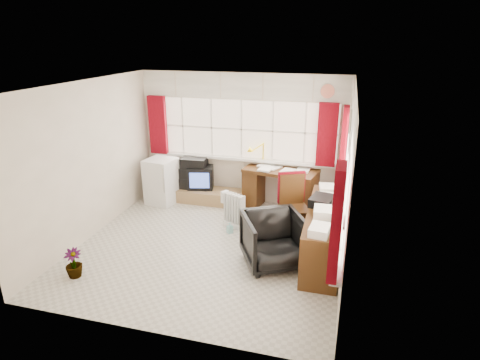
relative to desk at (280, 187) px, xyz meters
The scene contains 20 objects.
ground 2.02m from the desk, 114.16° to the right, with size 4.00×4.00×0.00m, color beige.
room_walls 2.24m from the desk, 114.16° to the right, with size 4.00×4.00×4.00m.
window_back 0.97m from the desk, 169.90° to the left, with size 3.70×0.12×3.60m.
window_right 2.19m from the desk, 57.74° to the right, with size 0.12×3.70×3.60m.
curtains 1.35m from the desk, 82.36° to the right, with size 3.83×3.83×1.15m.
overhead_cabinets 2.00m from the desk, 78.13° to the right, with size 3.98×3.98×0.48m.
desk is the anchor object (origin of this frame).
desk_lamp 0.77m from the desk, 156.31° to the left, with size 0.17×0.15×0.44m.
task_chair 1.17m from the desk, 71.10° to the right, with size 0.60×0.62×1.08m.
office_chair 2.04m from the desk, 83.10° to the right, with size 0.81×0.84×0.76m, color black.
radiator 1.21m from the desk, 121.39° to the right, with size 0.43×0.32×0.60m.
credenza 1.85m from the desk, 60.07° to the right, with size 0.50×2.00×0.85m.
file_tray 1.73m from the desk, 59.45° to the right, with size 0.31×0.40×0.13m, color black.
tv_bench 1.39m from the desk, behind, with size 1.40×0.50×0.25m, color #A37851.
crt_tv 1.61m from the desk, behind, with size 0.59×0.56×0.45m.
hifi_stack 1.73m from the desk, behind, with size 0.61×0.40×0.62m.
mini_fridge 2.31m from the desk, behind, with size 0.61×0.62×0.90m.
spray_bottle_a 1.10m from the desk, 146.86° to the right, with size 0.11×0.11×0.30m, color white.
spray_bottle_b 1.46m from the desk, 116.38° to the right, with size 0.08×0.09×0.19m, color #8CD1CE.
flower_vase 3.85m from the desk, 127.25° to the right, with size 0.23×0.23×0.41m, color black.
Camera 1 is at (1.90, -5.26, 3.13)m, focal length 30.00 mm.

